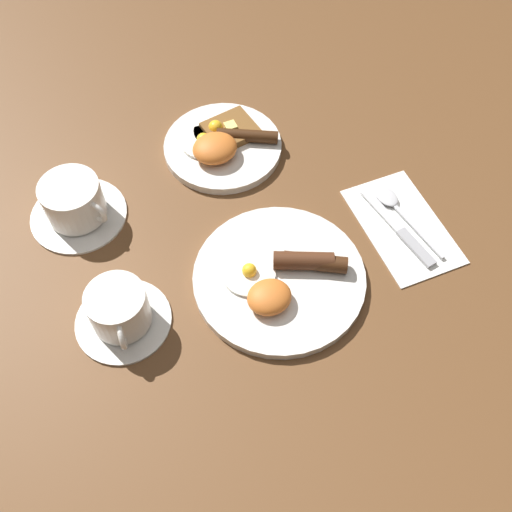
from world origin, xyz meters
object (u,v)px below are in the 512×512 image
teacup_near (120,311)px  knife (401,231)px  spoon (393,204)px  teacup_far (75,203)px  breakfast_plate_near (280,278)px  breakfast_plate_far (222,144)px

teacup_near → knife: (0.46, -0.04, -0.03)m
spoon → teacup_far: bearing=60.7°
teacup_far → knife: 0.53m
breakfast_plate_near → teacup_near: size_ratio=1.86×
breakfast_plate_far → knife: 0.35m
knife → teacup_near: bearing=78.9°
teacup_far → spoon: (0.48, -0.20, -0.03)m
breakfast_plate_far → breakfast_plate_near: bearing=-95.7°
breakfast_plate_near → teacup_near: (-0.24, 0.04, 0.02)m
teacup_far → knife: teacup_far is taller
breakfast_plate_near → teacup_far: (-0.24, 0.26, 0.02)m
spoon → teacup_near: bearing=85.6°
breakfast_plate_far → knife: (0.19, -0.29, -0.01)m
breakfast_plate_far → teacup_near: 0.37m
breakfast_plate_far → teacup_near: size_ratio=1.48×
teacup_near → spoon: (0.48, 0.02, -0.03)m
breakfast_plate_near → knife: 0.22m
knife → breakfast_plate_near: bearing=83.3°
breakfast_plate_near → teacup_near: 0.24m
breakfast_plate_far → teacup_far: (-0.27, -0.04, 0.02)m
breakfast_plate_far → teacup_near: (-0.27, -0.26, 0.02)m
breakfast_plate_far → knife: bearing=-57.2°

